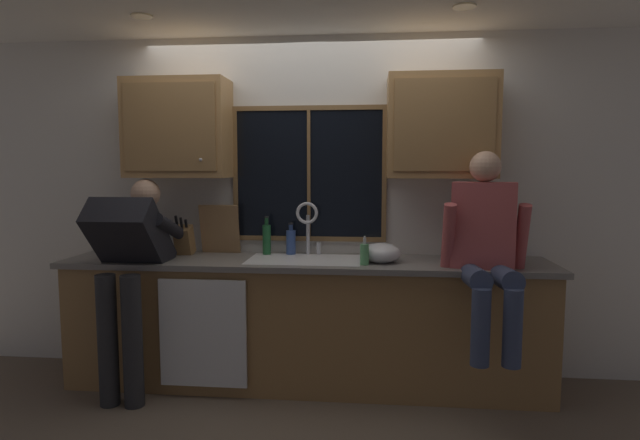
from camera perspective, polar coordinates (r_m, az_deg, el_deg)
The scene contains 24 objects.
back_wall at distance 4.01m, azimuth -1.02°, elevation 1.52°, with size 5.79×0.12×2.55m, color silver.
ceiling_downlight_left at distance 3.76m, azimuth -19.05°, elevation 20.46°, with size 0.14×0.14×0.01m, color #FFEAB2.
ceiling_downlight_right at distance 3.49m, azimuth 15.63°, elevation 21.71°, with size 0.14×0.14×0.01m, color #FFEAB2.
window_glass at distance 3.93m, azimuth -1.22°, elevation 5.08°, with size 1.10×0.02×0.95m, color black.
window_frame_top at distance 3.95m, azimuth -1.25°, elevation 12.25°, with size 1.17×0.02×0.04m, color brown.
window_frame_bottom at distance 3.96m, azimuth -1.22°, elevation -2.07°, with size 1.17×0.02×0.04m, color brown.
window_frame_left at distance 4.03m, azimuth -9.30°, elevation 5.03°, with size 0.04×0.02×0.95m, color brown.
window_frame_right at distance 3.89m, azimuth 7.12°, elevation 5.03°, with size 0.04×0.02×0.95m, color brown.
window_mullion_center at distance 3.92m, azimuth -1.24°, elevation 5.08°, with size 0.02×0.02×0.95m, color brown.
lower_cabinet_run at distance 3.82m, azimuth -1.62°, elevation -11.46°, with size 3.39×0.58×0.88m, color olive.
countertop at distance 3.69m, azimuth -1.68°, elevation -4.72°, with size 3.45×0.62×0.04m, color slate.
dishwasher_front at distance 3.66m, azimuth -12.79°, elevation -12.09°, with size 0.60×0.02×0.74m, color white.
upper_cabinet_left at distance 4.01m, azimuth -15.39°, elevation 9.68°, with size 0.75×0.36×0.72m.
upper_cabinet_right at distance 3.78m, azimuth 13.22°, elevation 9.98°, with size 0.75×0.36×0.72m.
sink at distance 3.72m, azimuth -1.74°, elevation -5.87°, with size 0.80×0.46×0.21m.
faucet at distance 3.84m, azimuth -1.30°, elevation -0.19°, with size 0.18×0.09×0.40m.
person_standing at distance 3.76m, azimuth -20.23°, elevation -4.32°, with size 0.53×0.72×1.49m.
person_sitting_on_counter at distance 3.45m, azimuth 17.86°, elevation -2.32°, with size 0.54×0.64×1.26m.
knife_block at distance 4.02m, azimuth -14.73°, elevation -2.19°, with size 0.12×0.18×0.32m.
cutting_board at distance 4.02m, azimuth -10.99°, elevation -1.00°, with size 0.30×0.02×0.38m, color #997047.
mixing_bowl at distance 3.62m, azimuth 6.76°, elevation -3.64°, with size 0.28×0.28×0.14m, color silver.
soap_dispenser at distance 3.51m, azimuth 4.93°, elevation -3.73°, with size 0.06×0.07×0.20m.
bottle_green_glass at distance 3.91m, azimuth -5.90°, elevation -2.07°, with size 0.06×0.06×0.29m.
bottle_tall_clear at distance 3.91m, azimuth -3.23°, elevation -2.38°, with size 0.07×0.07×0.24m.
Camera 1 is at (0.47, -3.91, 1.57)m, focal length 29.03 mm.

